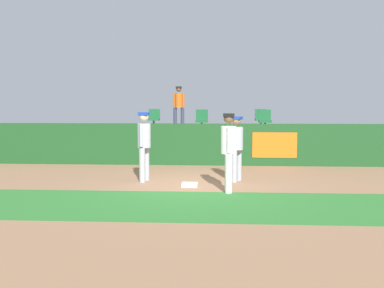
{
  "coord_description": "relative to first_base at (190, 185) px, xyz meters",
  "views": [
    {
      "loc": [
        0.55,
        -11.22,
        2.1
      ],
      "look_at": [
        -0.19,
        0.86,
        1.0
      ],
      "focal_mm": 41.03,
      "sensor_mm": 36.0,
      "label": 1
    }
  ],
  "objects": [
    {
      "name": "ground_plane",
      "position": [
        0.19,
        0.14,
        -0.04
      ],
      "size": [
        60.0,
        60.0,
        0.0
      ],
      "primitive_type": "plane",
      "color": "#936B4C"
    },
    {
      "name": "grass_foreground_strip",
      "position": [
        0.19,
        -2.12,
        -0.04
      ],
      "size": [
        18.0,
        2.8,
        0.01
      ],
      "primitive_type": "cube",
      "color": "#2D722D",
      "rests_on": "ground_plane"
    },
    {
      "name": "first_base",
      "position": [
        0.0,
        0.0,
        0.0
      ],
      "size": [
        0.4,
        0.4,
        0.08
      ],
      "primitive_type": "cube",
      "color": "white",
      "rests_on": "ground_plane"
    },
    {
      "name": "player_fielder_home",
      "position": [
        0.98,
        -0.64,
        1.05
      ],
      "size": [
        0.37,
        0.59,
        1.88
      ],
      "rotation": [
        0.0,
        0.0,
        -1.54
      ],
      "color": "white",
      "rests_on": "ground_plane"
    },
    {
      "name": "player_runner_visitor",
      "position": [
        1.23,
        0.8,
        0.99
      ],
      "size": [
        0.45,
        0.46,
        1.77
      ],
      "rotation": [
        0.0,
        0.0,
        -2.02
      ],
      "color": "#9EA3AD",
      "rests_on": "ground_plane"
    },
    {
      "name": "player_coach_visitor",
      "position": [
        -1.29,
        0.68,
        1.05
      ],
      "size": [
        0.42,
        0.52,
        1.88
      ],
      "rotation": [
        0.0,
        0.0,
        -1.76
      ],
      "color": "#9EA3AD",
      "rests_on": "ground_plane"
    },
    {
      "name": "field_wall",
      "position": [
        0.21,
        3.98,
        0.68
      ],
      "size": [
        18.0,
        0.26,
        1.44
      ],
      "color": "#19471E",
      "rests_on": "ground_plane"
    },
    {
      "name": "bleacher_platform",
      "position": [
        0.19,
        6.56,
        0.49
      ],
      "size": [
        18.0,
        4.8,
        1.06
      ],
      "primitive_type": "cube",
      "color": "#59595E",
      "rests_on": "ground_plane"
    },
    {
      "name": "seat_front_right",
      "position": [
        2.46,
        5.43,
        1.5
      ],
      "size": [
        0.46,
        0.44,
        0.84
      ],
      "color": "#4C4C51",
      "rests_on": "bleacher_platform"
    },
    {
      "name": "seat_back_right",
      "position": [
        2.47,
        7.23,
        1.49
      ],
      "size": [
        0.45,
        0.44,
        0.84
      ],
      "color": "#4C4C51",
      "rests_on": "bleacher_platform"
    },
    {
      "name": "seat_front_center",
      "position": [
        0.1,
        5.43,
        1.49
      ],
      "size": [
        0.46,
        0.44,
        0.84
      ],
      "color": "#4C4C51",
      "rests_on": "bleacher_platform"
    },
    {
      "name": "seat_back_left",
      "position": [
        -1.99,
        7.23,
        1.5
      ],
      "size": [
        0.47,
        0.44,
        0.84
      ],
      "color": "#4C4C51",
      "rests_on": "bleacher_platform"
    },
    {
      "name": "spectator_hooded",
      "position": [
        -1.02,
        8.07,
        2.07
      ],
      "size": [
        0.51,
        0.35,
        1.81
      ],
      "rotation": [
        0.0,
        0.0,
        3.13
      ],
      "color": "#33384C",
      "rests_on": "bleacher_platform"
    }
  ]
}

